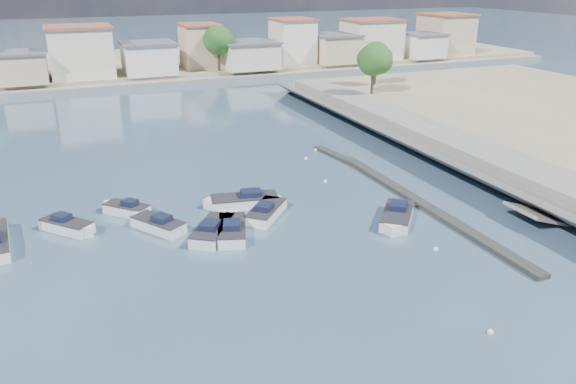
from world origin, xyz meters
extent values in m
plane|color=#2D435B|center=(0.00, 40.00, 0.00)|extent=(400.00, 400.00, 0.00)
cube|color=slate|center=(18.50, 13.00, 0.90)|extent=(5.00, 90.00, 1.80)
cube|color=slate|center=(14.15, 13.00, 0.90)|extent=(4.17, 90.00, 2.86)
cube|color=slate|center=(14.00, 4.00, 0.40)|extent=(5.31, 3.50, 1.94)
cube|color=black|center=(7.00, 10.00, 0.17)|extent=(1.00, 26.00, 0.35)
cube|color=black|center=(6.50, 24.00, 0.15)|extent=(2.00, 8.05, 0.30)
cube|color=gray|center=(0.00, 92.00, 0.70)|extent=(160.00, 40.00, 1.40)
cube|color=slate|center=(0.00, 71.00, 0.40)|extent=(160.00, 2.50, 0.80)
cube|color=#CFB58E|center=(-24.00, 75.00, 3.65)|extent=(7.00, 8.00, 4.50)
cube|color=#595960|center=(-24.00, 75.00, 6.08)|extent=(7.42, 8.48, 0.35)
cube|color=beige|center=(-15.00, 77.00, 5.40)|extent=(10.00, 9.00, 8.00)
cube|color=#99513D|center=(-15.00, 77.00, 9.58)|extent=(10.60, 9.54, 0.35)
cube|color=silver|center=(-4.00, 76.00, 3.90)|extent=(8.50, 8.50, 5.00)
cube|color=#595960|center=(-4.00, 76.00, 6.58)|extent=(9.01, 9.01, 0.35)
cube|color=#CFB58E|center=(6.00, 79.00, 5.15)|extent=(6.50, 7.50, 7.50)
cube|color=#99513D|center=(6.00, 79.00, 9.08)|extent=(6.89, 7.95, 0.35)
cube|color=beige|center=(14.00, 75.00, 3.65)|extent=(9.50, 9.00, 4.50)
cube|color=#595960|center=(14.00, 75.00, 6.08)|extent=(10.07, 9.54, 0.35)
cube|color=silver|center=(24.00, 78.00, 5.40)|extent=(7.00, 8.00, 8.00)
cube|color=#99513D|center=(24.00, 78.00, 9.58)|extent=(7.42, 8.48, 0.35)
cube|color=#CFB58E|center=(32.00, 76.00, 3.90)|extent=(8.00, 9.00, 5.00)
cube|color=#595960|center=(32.00, 76.00, 6.58)|extent=(8.48, 9.54, 0.35)
cube|color=beige|center=(41.00, 77.00, 5.15)|extent=(10.50, 8.50, 7.50)
cube|color=#99513D|center=(41.00, 77.00, 9.08)|extent=(11.13, 9.01, 0.35)
cube|color=silver|center=(52.00, 75.00, 3.65)|extent=(7.50, 7.50, 4.50)
cube|color=#595960|center=(52.00, 75.00, 6.08)|extent=(7.95, 7.95, 0.35)
cube|color=#CFB58E|center=(60.00, 78.00, 5.40)|extent=(9.00, 9.50, 8.00)
cube|color=#99513D|center=(60.00, 78.00, 9.58)|extent=(9.54, 10.07, 0.35)
cylinder|color=#38281E|center=(-12.00, 78.00, 2.86)|extent=(0.44, 0.44, 2.93)
sphere|color=#1F501A|center=(-12.00, 78.00, 5.75)|extent=(4.16, 4.16, 4.16)
sphere|color=#1F501A|center=(-11.22, 77.48, 5.56)|extent=(3.12, 3.12, 3.12)
sphere|color=#1F501A|center=(-12.65, 78.39, 5.88)|extent=(2.86, 2.86, 2.86)
cylinder|color=#38281E|center=(8.00, 74.00, 3.20)|extent=(0.44, 0.44, 3.60)
sphere|color=#1F501A|center=(8.00, 74.00, 6.76)|extent=(5.12, 5.12, 5.12)
sphere|color=#1F501A|center=(8.96, 73.36, 6.52)|extent=(3.84, 3.84, 3.84)
sphere|color=#1F501A|center=(7.20, 74.48, 6.92)|extent=(3.52, 3.52, 3.52)
cylinder|color=#38281E|center=(24.00, 77.00, 2.97)|extent=(0.44, 0.44, 3.15)
sphere|color=#1F501A|center=(24.00, 77.00, 6.09)|extent=(4.48, 4.48, 4.48)
sphere|color=#1F501A|center=(24.84, 76.44, 5.88)|extent=(3.36, 3.36, 3.36)
sphere|color=#1F501A|center=(23.30, 77.42, 6.23)|extent=(3.08, 3.08, 3.08)
cylinder|color=#38281E|center=(40.00, 76.00, 2.75)|extent=(0.44, 0.44, 2.70)
sphere|color=#1F501A|center=(40.00, 76.00, 5.42)|extent=(3.84, 3.84, 3.84)
sphere|color=#1F501A|center=(40.72, 75.52, 5.24)|extent=(2.88, 2.88, 2.88)
sphere|color=#1F501A|center=(39.40, 76.36, 5.54)|extent=(2.64, 2.64, 2.64)
cylinder|color=#38281E|center=(22.00, 44.00, 3.38)|extent=(0.44, 0.44, 3.15)
sphere|color=#1F501A|center=(22.00, 44.00, 6.49)|extent=(4.48, 4.48, 4.48)
sphere|color=#1F501A|center=(22.84, 43.44, 6.28)|extent=(3.36, 3.36, 3.36)
sphere|color=#1F501A|center=(21.30, 44.42, 6.63)|extent=(3.08, 3.08, 3.08)
cylinder|color=#38281E|center=(26.00, 50.00, 3.26)|extent=(0.44, 0.44, 2.93)
sphere|color=#1F501A|center=(26.00, 50.00, 6.15)|extent=(4.16, 4.16, 4.16)
sphere|color=#1F501A|center=(26.78, 49.48, 5.96)|extent=(3.12, 3.12, 3.12)
sphere|color=#1F501A|center=(25.35, 50.39, 6.29)|extent=(2.86, 2.86, 2.86)
cube|color=white|center=(-13.86, 13.58, 0.30)|extent=(3.74, 4.50, 1.00)
cube|color=white|center=(-14.86, 15.12, 0.30)|extent=(1.40, 1.40, 1.00)
cube|color=#262628|center=(-13.86, 13.58, 0.80)|extent=(3.77, 4.52, 0.08)
cube|color=#151A31|center=(-13.62, 13.22, 1.04)|extent=(1.57, 1.64, 0.48)
cube|color=white|center=(-9.07, 10.58, 0.30)|extent=(3.25, 5.07, 1.00)
cube|color=white|center=(-8.46, 12.50, 0.30)|extent=(1.82, 1.82, 1.00)
cube|color=#262628|center=(-9.07, 10.58, 0.80)|extent=(3.29, 5.08, 0.08)
cube|color=#151A31|center=(-9.22, 10.13, 1.04)|extent=(1.56, 1.71, 0.48)
cube|color=white|center=(-6.46, 15.61, 0.30)|extent=(5.74, 3.03, 1.00)
cube|color=white|center=(-8.77, 16.04, 0.30)|extent=(2.04, 2.04, 1.00)
cube|color=#262628|center=(-6.46, 15.61, 0.80)|extent=(5.75, 3.07, 0.08)
cube|color=#151A31|center=(-5.92, 15.52, 1.04)|extent=(1.84, 1.56, 0.48)
cube|color=white|center=(3.45, 8.21, 0.30)|extent=(4.80, 5.21, 1.00)
cube|color=white|center=(2.08, 6.55, 0.30)|extent=(1.60, 1.60, 1.00)
cube|color=#262628|center=(3.45, 8.21, 0.80)|extent=(4.83, 5.24, 0.08)
cube|color=#151A31|center=(3.77, 8.60, 1.04)|extent=(1.95, 1.98, 0.48)
cube|color=white|center=(-10.39, 11.09, 0.30)|extent=(4.31, 5.11, 1.00)
cube|color=white|center=(-9.22, 12.82, 0.30)|extent=(1.60, 1.60, 1.00)
cube|color=#262628|center=(-10.39, 11.09, 0.80)|extent=(4.34, 5.14, 0.08)
cube|color=#151A31|center=(-10.66, 10.68, 1.04)|extent=(1.80, 1.88, 0.48)
cube|color=white|center=(-15.64, 17.45, 0.30)|extent=(3.58, 3.63, 1.00)
cube|color=white|center=(-16.72, 18.57, 0.30)|extent=(1.04, 1.04, 1.00)
cube|color=#262628|center=(-15.64, 17.45, 0.80)|extent=(3.61, 3.65, 0.08)
cube|color=#151A31|center=(-15.38, 17.19, 1.04)|extent=(1.41, 1.41, 0.48)
cube|color=white|center=(-20.15, 15.94, 0.30)|extent=(3.87, 4.06, 1.00)
cube|color=white|center=(-18.97, 14.63, 0.30)|extent=(1.14, 1.14, 1.00)
cube|color=#262628|center=(-20.15, 15.94, 0.80)|extent=(3.90, 4.08, 0.08)
cube|color=#151A31|center=(-20.42, 16.24, 1.04)|extent=(1.53, 1.55, 0.48)
cube|color=white|center=(-5.62, 12.77, 0.30)|extent=(4.45, 4.72, 1.00)
cube|color=white|center=(-4.30, 14.28, 0.30)|extent=(1.38, 1.38, 1.00)
cube|color=#262628|center=(-5.62, 12.77, 0.80)|extent=(4.47, 4.74, 0.08)
cube|color=#151A31|center=(-5.93, 12.41, 1.04)|extent=(1.78, 1.80, 0.48)
sphere|color=white|center=(3.26, 2.99, 0.05)|extent=(0.36, 0.36, 0.36)
sphere|color=white|center=(7.55, 14.85, 0.05)|extent=(0.36, 0.36, 0.36)
sphere|color=white|center=(0.13, -6.06, 0.05)|extent=(0.36, 0.36, 0.36)
sphere|color=white|center=(2.12, 18.11, 0.05)|extent=(0.36, 0.36, 0.36)
sphere|color=white|center=(5.36, 27.20, 0.05)|extent=(0.36, 0.36, 0.36)
sphere|color=white|center=(3.24, 24.96, 0.05)|extent=(0.36, 0.36, 0.36)
camera|label=1|loc=(-19.35, -25.11, 17.86)|focal=35.00mm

